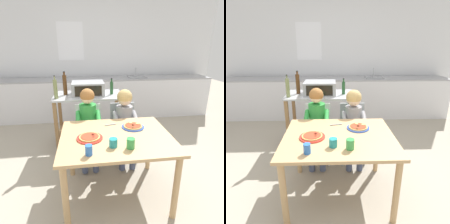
{
  "view_description": "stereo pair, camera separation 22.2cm",
  "coord_description": "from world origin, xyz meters",
  "views": [
    {
      "loc": [
        -0.29,
        -1.77,
        1.62
      ],
      "look_at": [
        0.0,
        0.3,
        0.87
      ],
      "focal_mm": 31.22,
      "sensor_mm": 36.0,
      "label": 1
    },
    {
      "loc": [
        -0.07,
        -1.79,
        1.62
      ],
      "look_at": [
        0.0,
        0.3,
        0.87
      ],
      "focal_mm": 31.22,
      "sensor_mm": 36.0,
      "label": 2
    }
  ],
  "objects": [
    {
      "name": "toaster_oven",
      "position": [
        -0.25,
        1.17,
        0.96
      ],
      "size": [
        0.48,
        0.39,
        0.2
      ],
      "color": "#999BA0",
      "rests_on": "kitchen_island_cart"
    },
    {
      "name": "kitchen_island_cart",
      "position": [
        -0.25,
        1.18,
        0.58
      ],
      "size": [
        1.05,
        0.61,
        0.87
      ],
      "color": "#B7BABF",
      "rests_on": "ground"
    },
    {
      "name": "child_in_green_shirt",
      "position": [
        -0.27,
        0.61,
        0.68
      ],
      "size": [
        0.32,
        0.42,
        1.05
      ],
      "color": "#424C6B",
      "rests_on": "ground"
    },
    {
      "name": "pizza_plate_red_rimmed",
      "position": [
        -0.27,
        -0.03,
        0.74
      ],
      "size": [
        0.26,
        0.26,
        0.03
      ],
      "color": "red",
      "rests_on": "dining_table"
    },
    {
      "name": "bottle_tall_green_wine",
      "position": [
        0.11,
        1.16,
        0.97
      ],
      "size": [
        0.05,
        0.05,
        0.25
      ],
      "color": "#1E4723",
      "rests_on": "kitchen_island_cart"
    },
    {
      "name": "kitchen_counter",
      "position": [
        0.0,
        2.52,
        0.44
      ],
      "size": [
        5.04,
        0.6,
        1.09
      ],
      "color": "silver",
      "rests_on": "ground"
    },
    {
      "name": "drinking_cup_blue",
      "position": [
        -0.28,
        -0.33,
        0.77
      ],
      "size": [
        0.06,
        0.06,
        0.09
      ],
      "primitive_type": "cylinder",
      "color": "blue",
      "rests_on": "dining_table"
    },
    {
      "name": "drinking_cup_green",
      "position": [
        0.09,
        -0.27,
        0.77
      ],
      "size": [
        0.08,
        0.08,
        0.1
      ],
      "primitive_type": "cylinder",
      "color": "green",
      "rests_on": "dining_table"
    },
    {
      "name": "pizza_plate_blue_rimmed",
      "position": [
        0.22,
        0.17,
        0.74
      ],
      "size": [
        0.25,
        0.25,
        0.03
      ],
      "color": "#3356B7",
      "rests_on": "dining_table"
    },
    {
      "name": "dining_table",
      "position": [
        0.0,
        0.0,
        0.62
      ],
      "size": [
        1.13,
        0.92,
        0.72
      ],
      "color": "tan",
      "rests_on": "ground"
    },
    {
      "name": "back_wall_tiled",
      "position": [
        -0.0,
        2.93,
        1.35
      ],
      "size": [
        5.6,
        0.13,
        2.7
      ],
      "color": "silver",
      "rests_on": "ground"
    },
    {
      "name": "bottle_squat_spirits",
      "position": [
        -0.71,
        1.0,
        1.01
      ],
      "size": [
        0.06,
        0.06,
        0.33
      ],
      "color": "olive",
      "rests_on": "kitchen_island_cart"
    },
    {
      "name": "ground_plane",
      "position": [
        0.0,
        1.15,
        0.0
      ],
      "size": [
        11.49,
        11.49,
        0.0
      ],
      "primitive_type": "plane",
      "color": "#A89E8C"
    },
    {
      "name": "serving_spoon",
      "position": [
        -0.02,
        0.28,
        0.73
      ],
      "size": [
        0.14,
        0.04,
        0.01
      ],
      "primitive_type": "cylinder",
      "rotation": [
        0.0,
        1.57,
        0.22
      ],
      "color": "#B7BABF",
      "rests_on": "dining_table"
    },
    {
      "name": "child_in_grey_shirt",
      "position": [
        0.22,
        0.6,
        0.68
      ],
      "size": [
        0.32,
        0.42,
        1.03
      ],
      "color": "#424C6B",
      "rests_on": "ground"
    },
    {
      "name": "drinking_cup_teal",
      "position": [
        -0.06,
        -0.22,
        0.76
      ],
      "size": [
        0.08,
        0.08,
        0.08
      ],
      "primitive_type": "cylinder",
      "color": "teal",
      "rests_on": "dining_table"
    },
    {
      "name": "dining_chair_left",
      "position": [
        -0.27,
        0.73,
        0.48
      ],
      "size": [
        0.36,
        0.36,
        0.81
      ],
      "color": "silver",
      "rests_on": "ground"
    },
    {
      "name": "bottle_clear_vinegar",
      "position": [
        -0.59,
        1.22,
        1.02
      ],
      "size": [
        0.06,
        0.06,
        0.35
      ],
      "color": "#4C2D14",
      "rests_on": "kitchen_island_cart"
    },
    {
      "name": "dining_chair_right",
      "position": [
        0.22,
        0.72,
        0.48
      ],
      "size": [
        0.36,
        0.36,
        0.81
      ],
      "color": "gray",
      "rests_on": "ground"
    }
  ]
}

